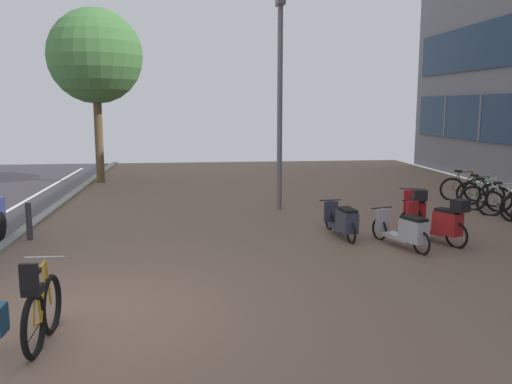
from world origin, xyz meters
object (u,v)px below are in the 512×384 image
(bicycle_rack_06, at_px, (464,189))
(bollard_far, at_px, (29,221))
(scooter_far, at_px, (406,230))
(street_tree, at_px, (95,57))
(bicycle_foreground, at_px, (38,311))
(bicycle_rack_03, at_px, (504,204))
(scooter_extra, at_px, (415,210))
(bicycle_rack_05, at_px, (480,194))
(bicycle_rack_04, at_px, (486,198))
(scooter_near, at_px, (440,222))
(lamp_post, at_px, (280,95))
(scooter_mid, at_px, (343,221))

(bicycle_rack_06, xyz_separation_m, bollard_far, (-11.55, -3.48, 0.05))
(scooter_far, xyz_separation_m, street_tree, (-7.62, 10.45, 4.20))
(bicycle_foreground, distance_m, bollard_far, 5.56)
(bicycle_rack_03, bearing_deg, scooter_extra, -158.42)
(bicycle_foreground, xyz_separation_m, bicycle_rack_06, (9.93, 8.80, -0.06))
(bicycle_rack_06, bearing_deg, bicycle_rack_05, -84.29)
(bicycle_foreground, bearing_deg, bicycle_rack_04, 36.55)
(bicycle_rack_03, height_order, street_tree, street_tree)
(bicycle_rack_04, height_order, scooter_extra, scooter_extra)
(scooter_near, distance_m, street_tree, 13.84)
(bicycle_rack_06, xyz_separation_m, scooter_far, (-3.88, -5.11, 0.02))
(bicycle_foreground, bearing_deg, bollard_far, 106.92)
(bicycle_rack_05, height_order, street_tree, street_tree)
(lamp_post, bearing_deg, scooter_extra, -45.69)
(street_tree, relative_size, bollard_far, 7.85)
(bicycle_rack_06, height_order, bollard_far, bicycle_rack_06)
(bicycle_rack_03, bearing_deg, bicycle_foreground, -146.63)
(bicycle_rack_04, relative_size, bicycle_rack_06, 0.93)
(bicycle_rack_05, height_order, bicycle_rack_06, bicycle_rack_06)
(scooter_extra, bearing_deg, bollard_far, 179.99)
(scooter_near, relative_size, street_tree, 0.27)
(bicycle_foreground, distance_m, bicycle_rack_03, 11.71)
(scooter_near, bearing_deg, bollard_far, 171.38)
(scooter_far, relative_size, bollard_far, 2.12)
(scooter_near, distance_m, lamp_post, 5.58)
(bicycle_rack_03, height_order, scooter_extra, scooter_extra)
(scooter_extra, height_order, lamp_post, lamp_post)
(bicycle_foreground, relative_size, bicycle_rack_03, 1.22)
(bicycle_rack_03, height_order, bicycle_rack_06, bicycle_rack_06)
(bicycle_foreground, xyz_separation_m, lamp_post, (4.21, 8.11, 2.71))
(bicycle_foreground, distance_m, scooter_mid, 6.91)
(bicycle_rack_05, height_order, scooter_far, bicycle_rack_05)
(bicycle_foreground, xyz_separation_m, bicycle_rack_05, (10.01, 8.01, -0.07))
(bicycle_rack_04, height_order, scooter_near, scooter_near)
(bicycle_foreground, distance_m, scooter_far, 7.09)
(bicycle_foreground, height_order, street_tree, street_tree)
(bicycle_rack_04, relative_size, lamp_post, 0.22)
(bicycle_foreground, relative_size, scooter_far, 0.85)
(bicycle_rack_05, bearing_deg, lamp_post, 179.06)
(street_tree, bearing_deg, scooter_mid, -54.93)
(lamp_post, xyz_separation_m, bollard_far, (-5.82, -2.79, -2.71))
(bicycle_rack_06, bearing_deg, bicycle_foreground, -138.45)
(bicycle_rack_03, xyz_separation_m, bicycle_rack_06, (0.15, 2.36, 0.01))
(scooter_near, relative_size, lamp_post, 0.30)
(bicycle_rack_03, xyz_separation_m, scooter_near, (-2.86, -2.42, 0.12))
(bicycle_rack_05, bearing_deg, street_tree, 152.08)
(bicycle_rack_05, bearing_deg, bicycle_rack_04, -108.39)
(street_tree, bearing_deg, bollard_far, -90.33)
(scooter_near, bearing_deg, street_tree, 129.96)
(bicycle_rack_06, bearing_deg, lamp_post, -173.11)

